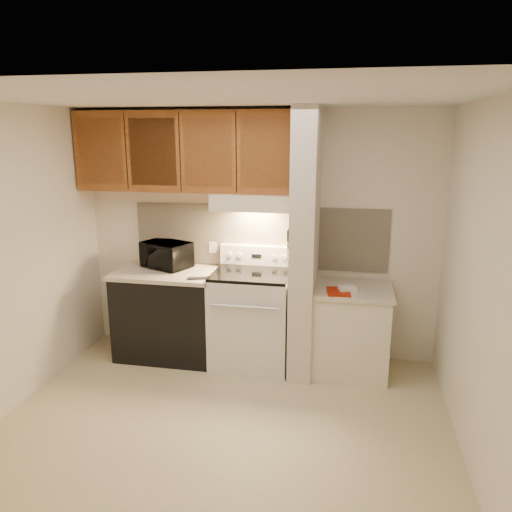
# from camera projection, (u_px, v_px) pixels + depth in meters

# --- Properties ---
(floor) EXTENTS (3.60, 3.60, 0.00)m
(floor) POSITION_uv_depth(u_px,v_px,m) (223.00, 426.00, 3.97)
(floor) COLOR beige
(floor) RESTS_ON ground
(ceiling) EXTENTS (3.60, 3.60, 0.00)m
(ceiling) POSITION_uv_depth(u_px,v_px,m) (217.00, 98.00, 3.36)
(ceiling) COLOR white
(ceiling) RESTS_ON wall_back
(wall_back) EXTENTS (3.60, 2.50, 0.02)m
(wall_back) POSITION_uv_depth(u_px,v_px,m) (258.00, 235.00, 5.09)
(wall_back) COLOR silver
(wall_back) RESTS_ON floor
(wall_left) EXTENTS (0.02, 3.00, 2.50)m
(wall_left) POSITION_uv_depth(u_px,v_px,m) (3.00, 263.00, 4.00)
(wall_left) COLOR silver
(wall_left) RESTS_ON floor
(wall_right) EXTENTS (0.02, 3.00, 2.50)m
(wall_right) POSITION_uv_depth(u_px,v_px,m) (481.00, 290.00, 3.33)
(wall_right) COLOR silver
(wall_right) RESTS_ON floor
(backsplash) EXTENTS (2.60, 0.02, 0.63)m
(backsplash) POSITION_uv_depth(u_px,v_px,m) (258.00, 236.00, 5.08)
(backsplash) COLOR beige
(backsplash) RESTS_ON wall_back
(range_body) EXTENTS (0.76, 0.65, 0.92)m
(range_body) POSITION_uv_depth(u_px,v_px,m) (252.00, 319.00, 4.95)
(range_body) COLOR silver
(range_body) RESTS_ON floor
(oven_window) EXTENTS (0.50, 0.01, 0.30)m
(oven_window) POSITION_uv_depth(u_px,v_px,m) (245.00, 328.00, 4.64)
(oven_window) COLOR black
(oven_window) RESTS_ON range_body
(oven_handle) EXTENTS (0.65, 0.02, 0.02)m
(oven_handle) POSITION_uv_depth(u_px,v_px,m) (244.00, 307.00, 4.55)
(oven_handle) COLOR silver
(oven_handle) RESTS_ON range_body
(cooktop) EXTENTS (0.74, 0.64, 0.03)m
(cooktop) POSITION_uv_depth(u_px,v_px,m) (252.00, 274.00, 4.84)
(cooktop) COLOR black
(cooktop) RESTS_ON range_body
(range_backguard) EXTENTS (0.76, 0.08, 0.20)m
(range_backguard) POSITION_uv_depth(u_px,v_px,m) (257.00, 255.00, 5.08)
(range_backguard) COLOR silver
(range_backguard) RESTS_ON range_body
(range_display) EXTENTS (0.10, 0.01, 0.04)m
(range_display) POSITION_uv_depth(u_px,v_px,m) (257.00, 256.00, 5.04)
(range_display) COLOR black
(range_display) RESTS_ON range_backguard
(range_knob_left_outer) EXTENTS (0.05, 0.02, 0.05)m
(range_knob_left_outer) POSITION_uv_depth(u_px,v_px,m) (230.00, 255.00, 5.09)
(range_knob_left_outer) COLOR silver
(range_knob_left_outer) RESTS_ON range_backguard
(range_knob_left_inner) EXTENTS (0.05, 0.02, 0.05)m
(range_knob_left_inner) POSITION_uv_depth(u_px,v_px,m) (239.00, 255.00, 5.07)
(range_knob_left_inner) COLOR silver
(range_knob_left_inner) RESTS_ON range_backguard
(range_knob_right_inner) EXTENTS (0.05, 0.02, 0.05)m
(range_knob_right_inner) POSITION_uv_depth(u_px,v_px,m) (274.00, 257.00, 5.00)
(range_knob_right_inner) COLOR silver
(range_knob_right_inner) RESTS_ON range_backguard
(range_knob_right_outer) EXTENTS (0.05, 0.02, 0.05)m
(range_knob_right_outer) POSITION_uv_depth(u_px,v_px,m) (284.00, 257.00, 4.99)
(range_knob_right_outer) COLOR silver
(range_knob_right_outer) RESTS_ON range_backguard
(dishwasher_front) EXTENTS (1.00, 0.63, 0.87)m
(dishwasher_front) POSITION_uv_depth(u_px,v_px,m) (168.00, 315.00, 5.13)
(dishwasher_front) COLOR black
(dishwasher_front) RESTS_ON floor
(left_countertop) EXTENTS (1.04, 0.67, 0.04)m
(left_countertop) POSITION_uv_depth(u_px,v_px,m) (167.00, 273.00, 5.02)
(left_countertop) COLOR beige
(left_countertop) RESTS_ON dishwasher_front
(spoon_rest) EXTENTS (0.22, 0.13, 0.01)m
(spoon_rest) POSITION_uv_depth(u_px,v_px,m) (198.00, 278.00, 4.75)
(spoon_rest) COLOR black
(spoon_rest) RESTS_ON left_countertop
(teal_jar) EXTENTS (0.08, 0.08, 0.09)m
(teal_jar) POSITION_uv_depth(u_px,v_px,m) (154.00, 260.00, 5.26)
(teal_jar) COLOR #2C695B
(teal_jar) RESTS_ON left_countertop
(outlet) EXTENTS (0.08, 0.01, 0.12)m
(outlet) POSITION_uv_depth(u_px,v_px,m) (213.00, 247.00, 5.19)
(outlet) COLOR beige
(outlet) RESTS_ON backsplash
(microwave) EXTENTS (0.57, 0.49, 0.27)m
(microwave) POSITION_uv_depth(u_px,v_px,m) (166.00, 255.00, 5.13)
(microwave) COLOR black
(microwave) RESTS_ON left_countertop
(partition_pillar) EXTENTS (0.22, 0.70, 2.50)m
(partition_pillar) POSITION_uv_depth(u_px,v_px,m) (305.00, 244.00, 4.66)
(partition_pillar) COLOR beige
(partition_pillar) RESTS_ON floor
(pillar_trim) EXTENTS (0.01, 0.70, 0.04)m
(pillar_trim) POSITION_uv_depth(u_px,v_px,m) (293.00, 239.00, 4.67)
(pillar_trim) COLOR brown
(pillar_trim) RESTS_ON partition_pillar
(knife_strip) EXTENTS (0.02, 0.42, 0.04)m
(knife_strip) POSITION_uv_depth(u_px,v_px,m) (291.00, 238.00, 4.62)
(knife_strip) COLOR black
(knife_strip) RESTS_ON partition_pillar
(knife_blade_a) EXTENTS (0.01, 0.03, 0.16)m
(knife_blade_a) POSITION_uv_depth(u_px,v_px,m) (288.00, 252.00, 4.49)
(knife_blade_a) COLOR silver
(knife_blade_a) RESTS_ON knife_strip
(knife_handle_a) EXTENTS (0.02, 0.02, 0.10)m
(knife_handle_a) POSITION_uv_depth(u_px,v_px,m) (288.00, 236.00, 4.46)
(knife_handle_a) COLOR black
(knife_handle_a) RESTS_ON knife_strip
(knife_blade_b) EXTENTS (0.01, 0.04, 0.18)m
(knife_blade_b) POSITION_uv_depth(u_px,v_px,m) (289.00, 251.00, 4.58)
(knife_blade_b) COLOR silver
(knife_blade_b) RESTS_ON knife_strip
(knife_handle_b) EXTENTS (0.02, 0.02, 0.10)m
(knife_handle_b) POSITION_uv_depth(u_px,v_px,m) (289.00, 234.00, 4.54)
(knife_handle_b) COLOR black
(knife_handle_b) RESTS_ON knife_strip
(knife_blade_c) EXTENTS (0.01, 0.04, 0.20)m
(knife_blade_c) POSITION_uv_depth(u_px,v_px,m) (290.00, 250.00, 4.65)
(knife_blade_c) COLOR silver
(knife_blade_c) RESTS_ON knife_strip
(knife_handle_c) EXTENTS (0.02, 0.02, 0.10)m
(knife_handle_c) POSITION_uv_depth(u_px,v_px,m) (290.00, 232.00, 4.62)
(knife_handle_c) COLOR black
(knife_handle_c) RESTS_ON knife_strip
(knife_blade_d) EXTENTS (0.01, 0.04, 0.16)m
(knife_blade_d) POSITION_uv_depth(u_px,v_px,m) (291.00, 246.00, 4.73)
(knife_blade_d) COLOR silver
(knife_blade_d) RESTS_ON knife_strip
(knife_handle_d) EXTENTS (0.02, 0.02, 0.10)m
(knife_handle_d) POSITION_uv_depth(u_px,v_px,m) (291.00, 231.00, 4.68)
(knife_handle_d) COLOR black
(knife_handle_d) RESTS_ON knife_strip
(knife_blade_e) EXTENTS (0.01, 0.04, 0.18)m
(knife_blade_e) POSITION_uv_depth(u_px,v_px,m) (292.00, 245.00, 4.79)
(knife_blade_e) COLOR silver
(knife_blade_e) RESTS_ON knife_strip
(knife_handle_e) EXTENTS (0.02, 0.02, 0.10)m
(knife_handle_e) POSITION_uv_depth(u_px,v_px,m) (292.00, 229.00, 4.76)
(knife_handle_e) COLOR black
(knife_handle_e) RESTS_ON knife_strip
(oven_mitt) EXTENTS (0.03, 0.09, 0.22)m
(oven_mitt) POSITION_uv_depth(u_px,v_px,m) (293.00, 246.00, 4.86)
(oven_mitt) COLOR gray
(oven_mitt) RESTS_ON partition_pillar
(right_cab_base) EXTENTS (0.70, 0.60, 0.81)m
(right_cab_base) POSITION_uv_depth(u_px,v_px,m) (351.00, 332.00, 4.78)
(right_cab_base) COLOR beige
(right_cab_base) RESTS_ON floor
(right_countertop) EXTENTS (0.74, 0.64, 0.04)m
(right_countertop) POSITION_uv_depth(u_px,v_px,m) (353.00, 290.00, 4.68)
(right_countertop) COLOR beige
(right_countertop) RESTS_ON right_cab_base
(red_folder) EXTENTS (0.23, 0.30, 0.01)m
(red_folder) POSITION_uv_depth(u_px,v_px,m) (339.00, 292.00, 4.55)
(red_folder) COLOR #A01C07
(red_folder) RESTS_ON right_countertop
(white_box) EXTENTS (0.19, 0.15, 0.04)m
(white_box) POSITION_uv_depth(u_px,v_px,m) (347.00, 289.00, 4.58)
(white_box) COLOR white
(white_box) RESTS_ON right_countertop
(range_hood) EXTENTS (0.78, 0.44, 0.15)m
(range_hood) POSITION_uv_depth(u_px,v_px,m) (254.00, 201.00, 4.79)
(range_hood) COLOR beige
(range_hood) RESTS_ON upper_cabinets
(hood_lip) EXTENTS (0.78, 0.04, 0.06)m
(hood_lip) POSITION_uv_depth(u_px,v_px,m) (250.00, 209.00, 4.60)
(hood_lip) COLOR beige
(hood_lip) RESTS_ON range_hood
(upper_cabinets) EXTENTS (2.18, 0.33, 0.77)m
(upper_cabinets) POSITION_uv_depth(u_px,v_px,m) (186.00, 152.00, 4.85)
(upper_cabinets) COLOR brown
(upper_cabinets) RESTS_ON wall_back
(cab_door_a) EXTENTS (0.46, 0.01, 0.63)m
(cab_door_a) POSITION_uv_depth(u_px,v_px,m) (100.00, 152.00, 4.85)
(cab_door_a) COLOR brown
(cab_door_a) RESTS_ON upper_cabinets
(cab_gap_a) EXTENTS (0.01, 0.01, 0.73)m
(cab_gap_a) POSITION_uv_depth(u_px,v_px,m) (126.00, 152.00, 4.80)
(cab_gap_a) COLOR black
(cab_gap_a) RESTS_ON upper_cabinets
(cab_door_b) EXTENTS (0.46, 0.01, 0.63)m
(cab_door_b) POSITION_uv_depth(u_px,v_px,m) (153.00, 152.00, 4.75)
(cab_door_b) COLOR brown
(cab_door_b) RESTS_ON upper_cabinets
(cab_gap_b) EXTENTS (0.01, 0.01, 0.73)m
(cab_gap_b) POSITION_uv_depth(u_px,v_px,m) (180.00, 152.00, 4.69)
(cab_gap_b) COLOR black
(cab_gap_b) RESTS_ON upper_cabinets
(cab_door_c) EXTENTS (0.46, 0.01, 0.63)m
(cab_door_c) POSITION_uv_depth(u_px,v_px,m) (208.00, 152.00, 4.64)
(cab_door_c) COLOR brown
(cab_door_c) RESTS_ON upper_cabinets
(cab_gap_c) EXTENTS (0.01, 0.01, 0.73)m
(cab_gap_c) POSITION_uv_depth(u_px,v_px,m) (236.00, 153.00, 4.59)
(cab_gap_c) COLOR black
(cab_gap_c) RESTS_ON upper_cabinets
(cab_door_d) EXTENTS (0.46, 0.01, 0.63)m
(cab_door_d) POSITION_uv_depth(u_px,v_px,m) (265.00, 153.00, 4.54)
(cab_door_d) COLOR brown
(cab_door_d) RESTS_ON upper_cabinets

